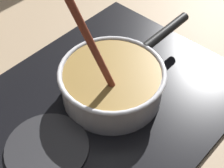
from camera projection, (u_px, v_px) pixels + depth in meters
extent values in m
cube|color=#9E8466|center=(89.00, 152.00, 0.71)|extent=(2.40, 1.60, 0.04)
cube|color=black|center=(112.00, 97.00, 0.78)|extent=(0.56, 0.48, 0.01)
torus|color=#592D0C|center=(112.00, 94.00, 0.77)|extent=(0.20, 0.20, 0.01)
cylinder|color=#262628|center=(47.00, 148.00, 0.67)|extent=(0.17, 0.17, 0.01)
cylinder|color=silver|center=(112.00, 84.00, 0.74)|extent=(0.22, 0.22, 0.07)
cylinder|color=olive|center=(112.00, 83.00, 0.74)|extent=(0.21, 0.21, 0.07)
torus|color=silver|center=(112.00, 72.00, 0.72)|extent=(0.23, 0.23, 0.01)
cylinder|color=black|center=(166.00, 31.00, 0.82)|extent=(0.16, 0.02, 0.02)
cylinder|color=#EDD88C|center=(113.00, 60.00, 0.76)|extent=(0.04, 0.04, 0.01)
cylinder|color=#E5CC7A|center=(110.00, 96.00, 0.69)|extent=(0.03, 0.03, 0.01)
cylinder|color=beige|center=(132.00, 71.00, 0.73)|extent=(0.03, 0.03, 0.01)
cylinder|color=#EDD88C|center=(100.00, 82.00, 0.71)|extent=(0.03, 0.03, 0.01)
cylinder|color=beige|center=(116.00, 77.00, 0.72)|extent=(0.03, 0.03, 0.01)
cylinder|color=#EDD88C|center=(141.00, 95.00, 0.69)|extent=(0.03, 0.03, 0.01)
cylinder|color=#E5CC7A|center=(128.00, 103.00, 0.67)|extent=(0.03, 0.03, 0.01)
cylinder|color=maroon|center=(93.00, 47.00, 0.61)|extent=(0.08, 0.07, 0.25)
cube|color=brown|center=(114.00, 90.00, 0.70)|extent=(0.05, 0.05, 0.01)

